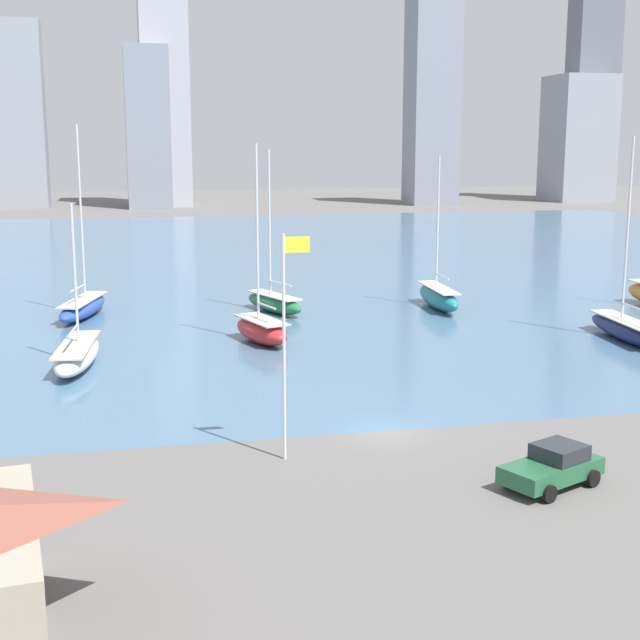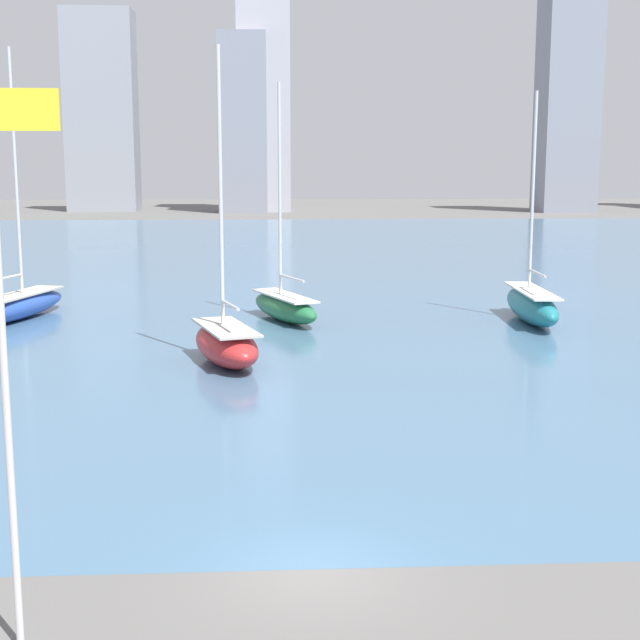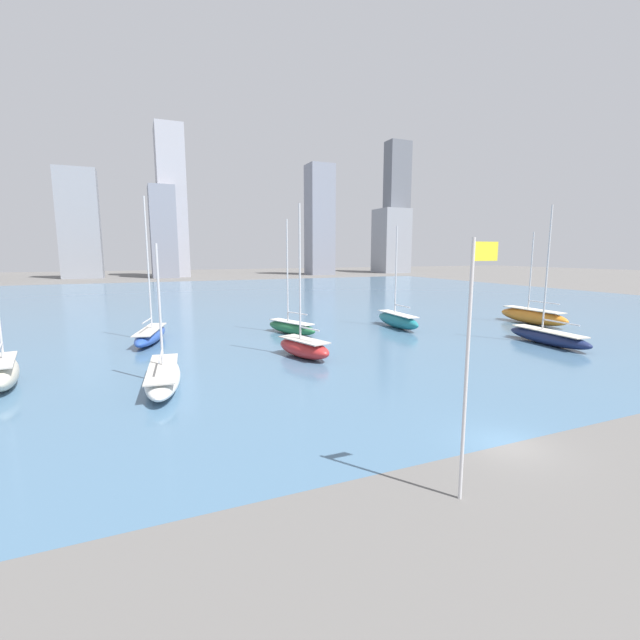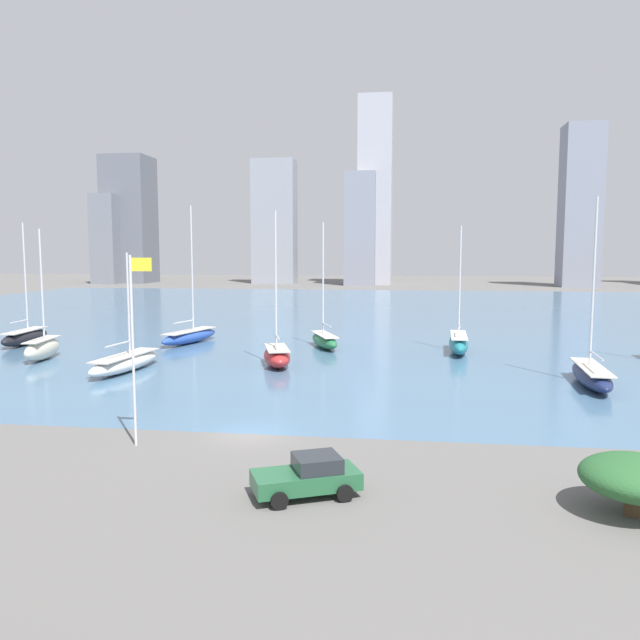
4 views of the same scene
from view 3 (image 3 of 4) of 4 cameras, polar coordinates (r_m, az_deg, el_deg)
ground_plane at (r=24.55m, az=23.65°, el=-14.95°), size 500.00×500.00×0.00m
harbor_water at (r=87.28m, az=-11.91°, el=2.37°), size 180.00×140.00×0.00m
flag_pole at (r=17.13m, az=19.18°, el=-5.27°), size 1.24×0.14×10.18m
distant_city_skyline at (r=188.89m, az=-15.38°, el=12.64°), size 207.58×21.00×64.60m
sailboat_cream at (r=38.80m, az=-36.52°, el=-5.54°), size 2.91×7.23×12.57m
sailboat_green at (r=51.53m, az=-3.86°, el=-0.87°), size 4.74×8.19×13.58m
sailboat_orange at (r=65.56m, az=26.47°, el=0.48°), size 2.54×10.90×12.47m
sailboat_red at (r=39.87m, az=-2.19°, el=-3.61°), size 4.23×7.15×14.04m
sailboat_navy at (r=51.55m, az=28.09°, el=-1.94°), size 2.95×10.48×14.57m
sailboat_white at (r=33.36m, az=-20.21°, el=-7.01°), size 3.45×10.60×10.31m
sailboat_blue at (r=50.12m, az=-21.66°, el=-1.80°), size 4.73×10.52×15.60m
sailboat_teal at (r=56.64m, az=10.28°, el=0.03°), size 2.42×9.58×13.07m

